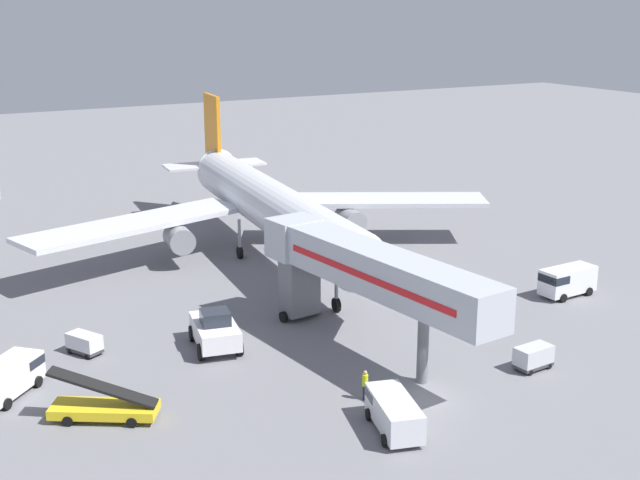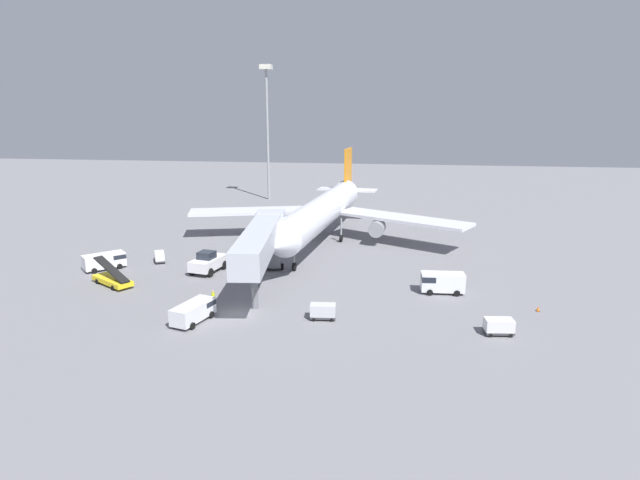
% 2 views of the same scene
% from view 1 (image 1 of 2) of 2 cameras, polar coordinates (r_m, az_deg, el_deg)
% --- Properties ---
extents(ground_plane, '(300.00, 300.00, 0.00)m').
position_cam_1_polar(ground_plane, '(51.11, 6.94, -10.56)').
color(ground_plane, slate).
extents(airplane_at_gate, '(44.41, 46.56, 13.04)m').
position_cam_1_polar(airplane_at_gate, '(76.51, -3.53, 2.40)').
color(airplane_at_gate, silver).
rests_on(airplane_at_gate, ground).
extents(jet_bridge, '(5.57, 21.43, 7.48)m').
position_cam_1_polar(jet_bridge, '(55.48, 2.81, -1.99)').
color(jet_bridge, '#B2B7C1').
rests_on(jet_bridge, ground).
extents(pushback_tug, '(3.73, 5.64, 2.73)m').
position_cam_1_polar(pushback_tug, '(57.65, -7.06, -6.03)').
color(pushback_tug, white).
rests_on(pushback_tug, ground).
extents(belt_loader_truck, '(6.09, 4.78, 2.95)m').
position_cam_1_polar(belt_loader_truck, '(49.71, -14.30, -10.79)').
color(belt_loader_truck, yellow).
rests_on(belt_loader_truck, ground).
extents(service_van_near_right, '(3.19, 5.18, 1.87)m').
position_cam_1_polar(service_van_near_right, '(47.14, 4.96, -11.40)').
color(service_van_near_right, silver).
rests_on(service_van_near_right, ground).
extents(service_van_mid_left, '(4.99, 5.05, 2.02)m').
position_cam_1_polar(service_van_mid_left, '(54.05, -20.27, -8.61)').
color(service_van_mid_left, white).
rests_on(service_van_mid_left, ground).
extents(service_van_mid_center, '(4.81, 2.37, 2.30)m').
position_cam_1_polar(service_van_mid_center, '(69.91, 16.24, -2.61)').
color(service_van_mid_center, white).
rests_on(service_van_mid_center, ground).
extents(baggage_cart_rear_right, '(2.57, 1.52, 1.53)m').
position_cam_1_polar(baggage_cart_rear_right, '(55.92, 14.15, -7.61)').
color(baggage_cart_rear_right, '#38383D').
rests_on(baggage_cart_rear_right, ground).
extents(baggage_cart_far_center, '(2.18, 2.68, 1.38)m').
position_cam_1_polar(baggage_cart_far_center, '(58.64, -15.56, -6.67)').
color(baggage_cart_far_center, '#38383D').
rests_on(baggage_cart_far_center, ground).
extents(ground_crew_worker_foreground, '(0.45, 0.45, 1.84)m').
position_cam_1_polar(ground_crew_worker_foreground, '(50.32, 3.05, -9.66)').
color(ground_crew_worker_foreground, '#1E2333').
rests_on(ground_crew_worker_foreground, ground).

